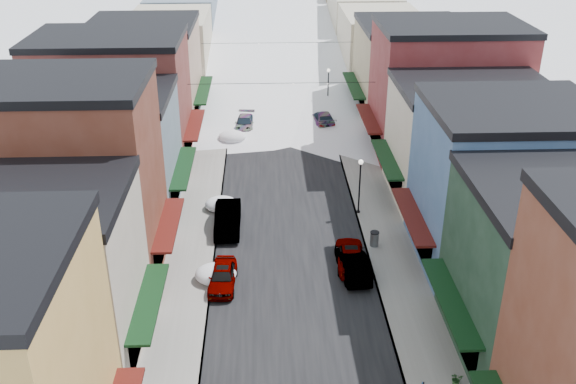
{
  "coord_description": "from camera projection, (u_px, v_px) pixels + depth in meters",
  "views": [
    {
      "loc": [
        -1.65,
        -14.18,
        22.44
      ],
      "look_at": [
        0.0,
        26.86,
        2.11
      ],
      "focal_mm": 40.0,
      "sensor_mm": 36.0,
      "label": 1
    }
  ],
  "objects": [
    {
      "name": "bldg_r_green",
      "position": [
        565.0,
        272.0,
        31.82
      ],
      "size": [
        11.3,
        9.2,
        9.5
      ],
      "color": "#1A3725",
      "rests_on": "ground"
    },
    {
      "name": "car_dark_hatch",
      "position": [
        228.0,
        218.0,
        44.98
      ],
      "size": [
        1.77,
        5.01,
        1.65
      ],
      "primitive_type": "imported",
      "rotation": [
        0.0,
        0.0,
        0.01
      ],
      "color": "black",
      "rests_on": "ground"
    },
    {
      "name": "snow_pile_near",
      "position": [
        216.0,
        273.0,
        39.33
      ],
      "size": [
        2.55,
        2.77,
        1.08
      ],
      "color": "white",
      "rests_on": "ground"
    },
    {
      "name": "road",
      "position": [
        277.0,
        85.0,
        76.44
      ],
      "size": [
        10.0,
        160.0,
        0.01
      ],
      "primitive_type": "cube",
      "color": "black",
      "rests_on": "ground"
    },
    {
      "name": "distant_blocks",
      "position": [
        273.0,
        13.0,
        95.27
      ],
      "size": [
        34.0,
        55.0,
        8.0
      ],
      "color": "gray",
      "rests_on": "ground"
    },
    {
      "name": "snow_pile_mid",
      "position": [
        222.0,
        204.0,
        47.71
      ],
      "size": [
        2.44,
        2.7,
        1.03
      ],
      "color": "white",
      "rests_on": "ground"
    },
    {
      "name": "bldg_r_tan",
      "position": [
        409.0,
        70.0,
        64.96
      ],
      "size": [
        11.3,
        11.2,
        9.5
      ],
      "color": "#998A64",
      "rests_on": "ground"
    },
    {
      "name": "bldg_r_blue",
      "position": [
        505.0,
        185.0,
        39.66
      ],
      "size": [
        11.3,
        9.2,
        10.5
      ],
      "color": "#426697",
      "rests_on": "ground"
    },
    {
      "name": "car_lane_silver",
      "position": [
        262.0,
        75.0,
        77.63
      ],
      "size": [
        2.05,
        4.59,
        1.53
      ],
      "primitive_type": "imported",
      "rotation": [
        0.0,
        0.0,
        0.05
      ],
      "color": "#969A9E",
      "rests_on": "ground"
    },
    {
      "name": "sidewalk_right",
      "position": [
        332.0,
        84.0,
        76.65
      ],
      "size": [
        3.2,
        160.0,
        0.15
      ],
      "primitive_type": "cube",
      "color": "gray",
      "rests_on": "ground"
    },
    {
      "name": "bldg_l_brick_far",
      "position": [
        114.0,
        100.0,
        53.79
      ],
      "size": [
        13.3,
        9.2,
        11.0
      ],
      "color": "maroon",
      "rests_on": "ground"
    },
    {
      "name": "bldg_l_cream",
      "position": [
        30.0,
        278.0,
        31.32
      ],
      "size": [
        11.3,
        8.2,
        9.5
      ],
      "color": "beige",
      "rests_on": "ground"
    },
    {
      "name": "car_gray_suv",
      "position": [
        351.0,
        255.0,
        40.76
      ],
      "size": [
        2.02,
        4.58,
        1.53
      ],
      "primitive_type": "imported",
      "rotation": [
        0.0,
        0.0,
        3.1
      ],
      "color": "#9FA2A8",
      "rests_on": "ground"
    },
    {
      "name": "snow_pile_far",
      "position": [
        232.0,
        137.0,
        59.9
      ],
      "size": [
        2.58,
        2.79,
        1.09
      ],
      "color": "white",
      "rests_on": "ground"
    },
    {
      "name": "trash_can",
      "position": [
        374.0,
        239.0,
        42.78
      ],
      "size": [
        0.61,
        0.61,
        1.03
      ],
      "color": "slate",
      "rests_on": "sidewalk_right"
    },
    {
      "name": "bldg_l_brick_near",
      "position": [
        61.0,
        181.0,
        37.8
      ],
      "size": [
        12.3,
        8.2,
        12.5
      ],
      "color": "maroon",
      "rests_on": "ground"
    },
    {
      "name": "car_silver_wagon",
      "position": [
        245.0,
        123.0,
        62.77
      ],
      "size": [
        2.2,
        4.69,
        1.33
      ],
      "primitive_type": "imported",
      "rotation": [
        0.0,
        0.0,
        -0.08
      ],
      "color": "#9D9FA5",
      "rests_on": "ground"
    },
    {
      "name": "bldg_l_grayblue",
      "position": [
        104.0,
        152.0,
        46.21
      ],
      "size": [
        11.3,
        9.2,
        9.0
      ],
      "color": "slate",
      "rests_on": "ground"
    },
    {
      "name": "car_lane_white",
      "position": [
        282.0,
        63.0,
        82.71
      ],
      "size": [
        2.59,
        5.23,
        1.43
      ],
      "primitive_type": "imported",
      "rotation": [
        0.0,
        0.0,
        3.1
      ],
      "color": "silver",
      "rests_on": "ground"
    },
    {
      "name": "curb_left",
      "position": [
        234.0,
        85.0,
        76.23
      ],
      "size": [
        0.1,
        160.0,
        0.15
      ],
      "primitive_type": "cube",
      "color": "slate",
      "rests_on": "ground"
    },
    {
      "name": "bldg_r_cream",
      "position": [
        468.0,
        142.0,
        48.07
      ],
      "size": [
        12.3,
        9.2,
        9.0
      ],
      "color": "beige",
      "rests_on": "ground"
    },
    {
      "name": "bldg_l_tan",
      "position": [
        145.0,
        73.0,
        63.0
      ],
      "size": [
        11.3,
        11.2,
        10.0
      ],
      "color": "tan",
      "rests_on": "ground"
    },
    {
      "name": "planter_near",
      "position": [
        456.0,
        379.0,
        31.14
      ],
      "size": [
        0.68,
        0.63,
        0.64
      ],
      "primitive_type": "imported",
      "rotation": [
        0.0,
        0.0,
        0.26
      ],
      "color": "#295727",
      "rests_on": "sidewalk_right"
    },
    {
      "name": "bldg_r_brick_far",
      "position": [
        446.0,
        90.0,
        55.6
      ],
      "size": [
        13.3,
        9.2,
        11.5
      ],
      "color": "maroon",
      "rests_on": "ground"
    },
    {
      "name": "car_green_sedan",
      "position": [
        353.0,
        264.0,
        39.93
      ],
      "size": [
        1.91,
        4.57,
        1.47
      ],
      "primitive_type": "imported",
      "rotation": [
        0.0,
        0.0,
        3.22
      ],
      "color": "black",
      "rests_on": "ground"
    },
    {
      "name": "overhead_cables",
      "position": [
        279.0,
        61.0,
        62.5
      ],
      "size": [
        16.4,
        15.04,
        0.04
      ],
      "color": "black",
      "rests_on": "ground"
    },
    {
      "name": "sidewalk_left",
      "position": [
        221.0,
        85.0,
        76.17
      ],
      "size": [
        3.2,
        160.0,
        0.15
      ],
      "primitive_type": "cube",
      "color": "gray",
      "rests_on": "ground"
    },
    {
      "name": "car_black_sedan",
      "position": [
        323.0,
        119.0,
        63.77
      ],
      "size": [
        2.57,
        5.13,
        1.43
      ],
      "primitive_type": "imported",
      "rotation": [
        0.0,
        0.0,
        3.26
      ],
      "color": "black",
      "rests_on": "ground"
    },
    {
      "name": "streetlamp_near",
      "position": [
        360.0,
        180.0,
        46.07
      ],
      "size": [
        0.35,
        0.35,
        4.21
      ],
      "color": "black",
      "rests_on": "sidewalk_right"
    },
    {
      "name": "curb_right",
      "position": [
        319.0,
        84.0,
        76.59
      ],
      "size": [
        0.1,
        160.0,
        0.15
      ],
      "primitive_type": "cube",
      "color": "slate",
      "rests_on": "ground"
    },
    {
      "name": "streetlamp_far",
      "position": [
        328.0,
        83.0,
        67.26
      ],
      "size": [
        0.36,
        0.36,
        4.27
      ],
      "color": "black",
      "rests_on": "sidewalk_right"
    },
    {
      "name": "car_silver_sedan",
      "position": [
        223.0,
        276.0,
        38.78
      ],
      "size": [
        1.79,
        4.03,
        1.35
      ],
      "primitive_type": "imported",
      "rotation": [
        0.0,
        0.0,
        -0.05
      ],
      "color": "#A0A3A8",
      "rests_on": "ground"
    }
  ]
}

